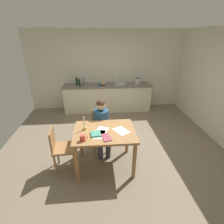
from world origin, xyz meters
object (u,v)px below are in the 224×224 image
object	(u,v)px
bottle_vinegar	(79,83)
mixing_bowl	(103,83)
chair_side_empty	(61,147)
book_magazine	(106,137)
wine_glass_near_sink	(109,80)
person_seated	(102,123)
chair_at_table	(101,127)
book_cookery	(96,134)
bottle_wine_red	(84,81)
wine_glass_by_kettle	(105,80)
stovetop_kettle	(137,81)
sink_unit	(120,84)
coffee_mug	(83,138)
bottle_oil	(77,81)
candlestick	(84,126)
dining_table	(105,137)
teacup_on_counter	(99,85)

from	to	relation	value
bottle_vinegar	mixing_bowl	world-z (taller)	bottle_vinegar
chair_side_empty	book_magazine	distance (m)	0.92
wine_glass_near_sink	mixing_bowl	bearing A→B (deg)	-141.20
person_seated	wine_glass_near_sink	size ratio (longest dim) A/B	7.76
book_magazine	chair_at_table	bearing A→B (deg)	80.97
person_seated	book_cookery	xyz separation A→B (m)	(-0.12, -0.64, 0.13)
bottle_wine_red	bottle_vinegar	bearing A→B (deg)	-126.48
chair_side_empty	wine_glass_near_sink	xyz separation A→B (m)	(1.11, 2.94, 0.51)
chair_side_empty	wine_glass_by_kettle	distance (m)	3.14
book_cookery	stovetop_kettle	world-z (taller)	stovetop_kettle
stovetop_kettle	person_seated	bearing A→B (deg)	-119.46
sink_unit	stovetop_kettle	world-z (taller)	sink_unit
book_magazine	book_cookery	world-z (taller)	book_cookery
mixing_bowl	coffee_mug	bearing A→B (deg)	-98.59
chair_side_empty	wine_glass_by_kettle	world-z (taller)	wine_glass_by_kettle
bottle_wine_red	mixing_bowl	world-z (taller)	bottle_wine_red
chair_side_empty	stovetop_kettle	world-z (taller)	stovetop_kettle
sink_unit	stovetop_kettle	bearing A→B (deg)	-0.42
stovetop_kettle	wine_glass_by_kettle	bearing A→B (deg)	171.90
chair_at_table	mixing_bowl	xyz separation A→B (m)	(0.13, 2.08, 0.46)
book_magazine	mixing_bowl	size ratio (longest dim) A/B	1.10
person_seated	book_cookery	bearing A→B (deg)	-100.77
person_seated	bottle_oil	bearing A→B (deg)	107.60
chair_side_empty	book_cookery	size ratio (longest dim) A/B	4.87
bottle_wine_red	book_cookery	bearing A→B (deg)	-82.46
chair_side_empty	book_magazine	bearing A→B (deg)	-13.64
chair_side_empty	candlestick	distance (m)	0.60
bottle_oil	dining_table	bearing A→B (deg)	-74.81
dining_table	wine_glass_near_sink	size ratio (longest dim) A/B	7.29
dining_table	wine_glass_near_sink	distance (m)	2.94
wine_glass_by_kettle	stovetop_kettle	bearing A→B (deg)	-8.10
dining_table	candlestick	bearing A→B (deg)	167.59
chair_at_table	book_magazine	world-z (taller)	chair_at_table
book_cookery	wine_glass_by_kettle	distance (m)	3.05
mixing_bowl	stovetop_kettle	world-z (taller)	stovetop_kettle
coffee_mug	book_magazine	bearing A→B (deg)	7.35
bottle_oil	mixing_bowl	world-z (taller)	bottle_oil
coffee_mug	person_seated	bearing A→B (deg)	67.35
mixing_bowl	wine_glass_near_sink	size ratio (longest dim) A/B	1.44
bottle_wine_red	stovetop_kettle	distance (m)	1.78
chair_side_empty	teacup_on_counter	xyz separation A→B (m)	(0.77, 2.64, 0.45)
person_seated	stovetop_kettle	distance (m)	2.59
candlestick	wine_glass_near_sink	bearing A→B (deg)	77.09
person_seated	bottle_vinegar	xyz separation A→B (m)	(-0.63, 2.14, 0.33)
teacup_on_counter	book_cookery	bearing A→B (deg)	-92.30
chair_at_table	wine_glass_near_sink	xyz separation A→B (m)	(0.33, 2.24, 0.52)
coffee_mug	bottle_wine_red	world-z (taller)	bottle_wine_red
book_cookery	teacup_on_counter	xyz separation A→B (m)	(0.11, 2.73, 0.14)
book_magazine	wine_glass_near_sink	size ratio (longest dim) A/B	1.58
book_magazine	bottle_vinegar	size ratio (longest dim) A/B	0.93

